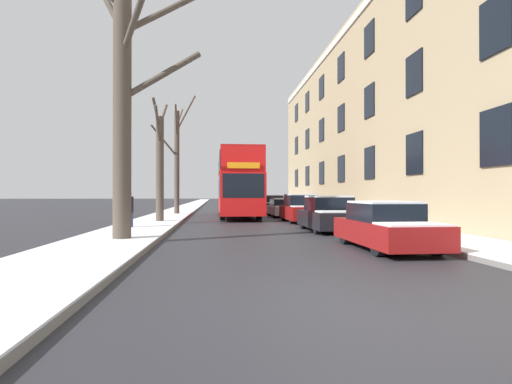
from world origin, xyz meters
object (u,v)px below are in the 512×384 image
bare_tree_left_2 (177,156)px  parked_car_2 (300,209)px  bare_tree_left_0 (123,97)px  parked_car_1 (329,215)px  parked_car_3 (284,208)px  bare_tree_left_1 (160,165)px  double_decker_bus (238,182)px  parked_car_4 (273,205)px  pedestrian_left_sidewalk (129,209)px  parked_car_0 (386,227)px

bare_tree_left_2 → parked_car_2: (7.50, -7.57, -3.65)m
bare_tree_left_0 → parked_car_2: bearing=50.2°
bare_tree_left_0 → bare_tree_left_2: bare_tree_left_0 is taller
parked_car_1 → parked_car_3: size_ratio=0.92×
bare_tree_left_1 → parked_car_2: bearing=6.2°
bare_tree_left_0 → double_decker_bus: size_ratio=0.85×
bare_tree_left_2 → parked_car_4: bearing=22.9°
parked_car_4 → pedestrian_left_sidewalk: bearing=-118.3°
bare_tree_left_0 → parked_car_4: bare_tree_left_0 is taller
parked_car_0 → parked_car_1: 5.55m
bare_tree_left_0 → pedestrian_left_sidewalk: size_ratio=5.81×
bare_tree_left_2 → pedestrian_left_sidewalk: 12.77m
double_decker_bus → parked_car_3: double_decker_bus is taller
double_decker_bus → parked_car_4: 6.60m
bare_tree_left_2 → parked_car_2: size_ratio=2.03×
parked_car_1 → pedestrian_left_sidewalk: (-8.31, 0.93, 0.23)m
bare_tree_left_0 → parked_car_3: (7.57, 14.58, -3.96)m
parked_car_4 → pedestrian_left_sidewalk: size_ratio=2.58×
bare_tree_left_1 → double_decker_bus: (4.37, 6.06, -0.66)m
parked_car_3 → parked_car_4: bearing=90.0°
pedestrian_left_sidewalk → bare_tree_left_2: bearing=83.4°
bare_tree_left_0 → bare_tree_left_1: size_ratio=1.49×
bare_tree_left_1 → parked_car_0: (7.57, -10.35, -2.45)m
bare_tree_left_0 → parked_car_1: size_ratio=2.38×
parked_car_1 → bare_tree_left_0: bearing=-155.5°
pedestrian_left_sidewalk → parked_car_4: bearing=58.8°
pedestrian_left_sidewalk → parked_car_1: bearing=-9.3°
parked_car_2 → pedestrian_left_sidewalk: 9.55m
bare_tree_left_0 → parked_car_2: (7.57, 9.09, -3.85)m
bare_tree_left_2 → double_decker_bus: bearing=-28.5°
bare_tree_left_1 → double_decker_bus: 7.50m
bare_tree_left_0 → double_decker_bus: (4.37, 14.32, -2.15)m
parked_car_0 → parked_car_4: bearing=90.0°
bare_tree_left_1 → bare_tree_left_2: (0.07, 8.39, 1.29)m
bare_tree_left_0 → parked_car_2: 12.44m
parked_car_4 → pedestrian_left_sidewalk: pedestrian_left_sidewalk is taller
bare_tree_left_1 → parked_car_4: bare_tree_left_1 is taller
parked_car_3 → pedestrian_left_sidewalk: pedestrian_left_sidewalk is taller
bare_tree_left_0 → parked_car_1: 9.18m
double_decker_bus → pedestrian_left_sidewalk: (-5.10, -9.94, -1.51)m
parked_car_2 → parked_car_4: (0.00, 10.74, -0.02)m
bare_tree_left_1 → parked_car_1: bare_tree_left_1 is taller
pedestrian_left_sidewalk → parked_car_0: bearing=-40.8°
bare_tree_left_2 → parked_car_1: bearing=-60.4°
parked_car_4 → parked_car_0: bearing=-90.0°
parked_car_0 → parked_car_4: size_ratio=0.97×
parked_car_1 → pedestrian_left_sidewalk: 8.36m
parked_car_3 → parked_car_4: parked_car_4 is taller
double_decker_bus → parked_car_0: double_decker_bus is taller
bare_tree_left_1 → parked_car_0: size_ratio=1.56×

